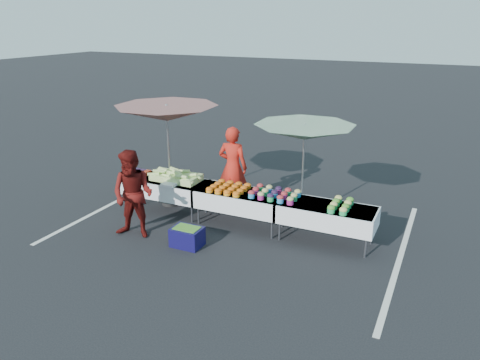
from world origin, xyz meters
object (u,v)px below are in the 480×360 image
at_px(table_center, 240,199).
at_px(storage_bin, 187,236).
at_px(umbrella_right, 305,133).
at_px(vendor, 233,167).
at_px(customer, 133,195).
at_px(table_right, 326,214).
at_px(umbrella_left, 167,114).
at_px(table_left, 166,186).

bearing_deg(table_center, storage_bin, -112.31).
relative_size(table_center, umbrella_right, 0.69).
xyz_separation_m(vendor, customer, (-1.04, -2.24, -0.05)).
bearing_deg(vendor, table_right, 156.34).
bearing_deg(umbrella_left, table_right, -6.09).
bearing_deg(vendor, table_center, 120.90).
xyz_separation_m(table_center, umbrella_left, (-1.95, 0.40, 1.52)).
height_order(umbrella_right, storage_bin, umbrella_right).
xyz_separation_m(table_left, table_center, (1.80, 0.00, 0.00)).
height_order(vendor, umbrella_right, umbrella_right).
height_order(umbrella_left, storage_bin, umbrella_left).
bearing_deg(vendor, umbrella_right, 172.95).
xyz_separation_m(umbrella_right, storage_bin, (-1.57, -2.05, -1.71)).
distance_m(table_center, table_right, 1.80).
relative_size(vendor, storage_bin, 3.23).
height_order(table_center, vendor, vendor).
relative_size(table_center, vendor, 1.01).
relative_size(customer, umbrella_right, 0.65).
distance_m(customer, umbrella_right, 3.59).
relative_size(table_left, customer, 1.07).
bearing_deg(umbrella_right, table_left, -164.34).
xyz_separation_m(customer, umbrella_right, (2.71, 2.11, 1.03)).
bearing_deg(umbrella_left, customer, -80.27).
xyz_separation_m(table_left, umbrella_right, (2.85, 0.80, 1.32)).
xyz_separation_m(table_right, umbrella_right, (-0.75, 0.80, 1.32)).
bearing_deg(table_left, vendor, 38.13).
distance_m(umbrella_left, storage_bin, 2.91).
bearing_deg(umbrella_right, storage_bin, -127.39).
height_order(table_left, umbrella_right, umbrella_right).
bearing_deg(storage_bin, umbrella_left, 130.70).
xyz_separation_m(table_center, umbrella_right, (1.05, 0.80, 1.32)).
bearing_deg(table_left, table_center, 0.00).
height_order(table_right, storage_bin, table_right).
xyz_separation_m(table_right, storage_bin, (-2.31, -1.25, -0.39)).
distance_m(vendor, storage_bin, 2.30).
relative_size(table_right, umbrella_right, 0.69).
height_order(table_center, customer, customer).
xyz_separation_m(customer, storage_bin, (1.14, 0.06, -0.68)).
distance_m(table_center, storage_bin, 1.41).
xyz_separation_m(table_left, customer, (0.14, -1.31, 0.29)).
height_order(table_right, vendor, vendor).
distance_m(umbrella_left, umbrella_right, 3.04).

